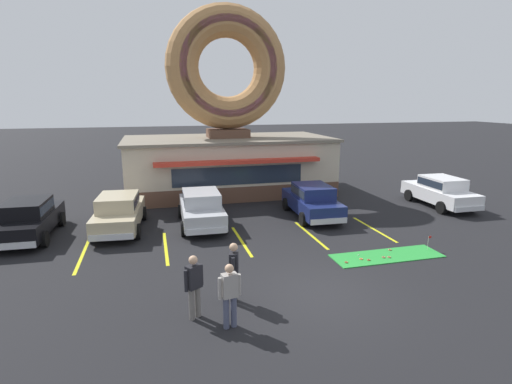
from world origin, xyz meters
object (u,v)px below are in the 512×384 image
at_px(putting_flag_pin, 429,240).
at_px(pedestrian_blue_sweater_man, 234,270).
at_px(golf_ball, 358,255).
at_px(car_white, 440,190).
at_px(trash_bin, 329,188).
at_px(car_navy, 312,199).
at_px(car_champagne, 119,211).
at_px(car_silver, 201,207).
at_px(pedestrian_hooded_kid, 230,293).
at_px(car_black, 29,217).
at_px(pedestrian_leather_jacket_man, 194,284).

distance_m(putting_flag_pin, pedestrian_blue_sweater_man, 8.19).
relative_size(golf_ball, car_white, 0.01).
bearing_deg(trash_bin, putting_flag_pin, -90.87).
bearing_deg(putting_flag_pin, trash_bin, 89.13).
distance_m(putting_flag_pin, trash_bin, 9.16).
bearing_deg(car_navy, car_white, 0.88).
xyz_separation_m(car_champagne, car_silver, (3.55, -0.20, 0.00)).
bearing_deg(pedestrian_hooded_kid, pedestrian_blue_sweater_man, 73.72).
distance_m(car_white, car_silver, 12.77).
bearing_deg(pedestrian_blue_sweater_man, car_silver, 89.95).
bearing_deg(pedestrian_blue_sweater_man, car_white, 30.27).
distance_m(golf_ball, car_silver, 7.30).
distance_m(golf_ball, putting_flag_pin, 2.89).
xyz_separation_m(putting_flag_pin, pedestrian_hooded_kid, (-8.28, -3.24, 0.50)).
bearing_deg(pedestrian_hooded_kid, trash_bin, 55.84).
bearing_deg(trash_bin, car_black, -166.22).
height_order(putting_flag_pin, car_silver, car_silver).
bearing_deg(car_black, golf_ball, -23.66).
distance_m(pedestrian_hooded_kid, pedestrian_leather_jacket_man, 1.04).
xyz_separation_m(car_silver, pedestrian_leather_jacket_man, (-1.17, -7.91, 0.09)).
relative_size(putting_flag_pin, pedestrian_blue_sweater_man, 0.31).
bearing_deg(trash_bin, golf_ball, -108.36).
height_order(golf_ball, car_white, car_white).
distance_m(car_navy, trash_bin, 4.70).
height_order(car_silver, pedestrian_leather_jacket_man, pedestrian_leather_jacket_man).
distance_m(golf_ball, pedestrian_hooded_kid, 6.45).
height_order(putting_flag_pin, car_navy, car_navy).
height_order(pedestrian_blue_sweater_man, pedestrian_hooded_kid, pedestrian_blue_sweater_man).
distance_m(golf_ball, trash_bin, 9.52).
distance_m(car_black, trash_bin, 15.58).
relative_size(car_champagne, pedestrian_blue_sweater_man, 2.66).
distance_m(car_champagne, pedestrian_leather_jacket_man, 8.45).
height_order(pedestrian_hooded_kid, pedestrian_leather_jacket_man, pedestrian_leather_jacket_man).
bearing_deg(pedestrian_hooded_kid, car_silver, 87.56).
height_order(pedestrian_leather_jacket_man, trash_bin, pedestrian_leather_jacket_man).
height_order(car_navy, pedestrian_blue_sweater_man, pedestrian_blue_sweater_man).
bearing_deg(pedestrian_hooded_kid, car_white, 33.48).
bearing_deg(car_silver, pedestrian_blue_sweater_man, -90.05).
height_order(car_champagne, car_white, same).
xyz_separation_m(golf_ball, car_white, (7.71, 5.31, 0.82)).
bearing_deg(pedestrian_hooded_kid, car_navy, 56.23).
height_order(car_black, car_white, same).
bearing_deg(golf_ball, pedestrian_blue_sweater_man, -157.02).
relative_size(car_champagne, pedestrian_hooded_kid, 2.77).
xyz_separation_m(car_black, trash_bin, (15.13, 3.71, -0.37)).
bearing_deg(car_navy, car_silver, 179.99).
xyz_separation_m(car_champagne, car_white, (16.32, -0.09, 0.00)).
relative_size(car_silver, pedestrian_leather_jacket_man, 2.66).
distance_m(car_champagne, car_white, 16.32).
height_order(pedestrian_hooded_kid, trash_bin, pedestrian_hooded_kid).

